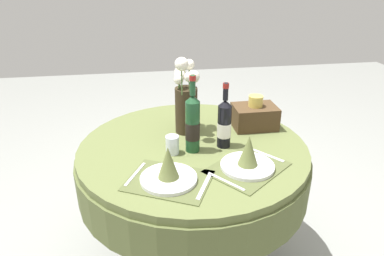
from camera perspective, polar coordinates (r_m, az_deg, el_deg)
The scene contains 9 objects.
ground at distance 2.19m, azimuth 0.13°, elevation -19.87°, with size 8.00×8.00×0.00m, color gray.
dining_table at distance 1.83m, azimuth 0.14°, elevation -6.81°, with size 1.17×1.17×0.73m.
place_setting_left at distance 1.45m, azimuth -3.89°, elevation -7.13°, with size 0.42×0.38×0.16m.
place_setting_right at distance 1.56m, azimuth 9.18°, elevation -5.05°, with size 0.43×0.41×0.16m.
flower_vase at distance 1.83m, azimuth -1.01°, elevation 4.70°, with size 0.14×0.25×0.43m.
wine_bottle_centre at distance 1.64m, azimuth 0.10°, elevation 0.73°, with size 0.07×0.07×0.38m.
wine_bottle_rear at distance 1.70m, azimuth 5.34°, elevation 0.76°, with size 0.07×0.07×0.33m.
tumbler_mid at distance 1.66m, azimuth -3.26°, elevation -2.78°, with size 0.06×0.06×0.09m, color silver.
woven_basket_side_right at distance 1.96m, azimuth 10.24°, elevation 2.02°, with size 0.24×0.17×0.18m.
Camera 1 is at (-0.25, -1.54, 1.55)m, focal length 32.43 mm.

